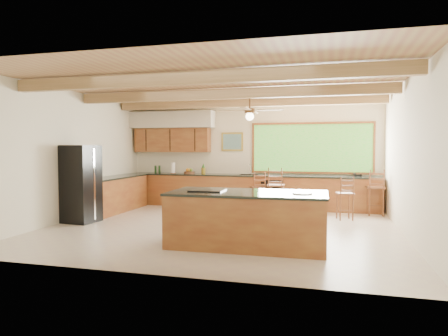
# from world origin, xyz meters

# --- Properties ---
(ground) EXTENTS (7.20, 7.20, 0.00)m
(ground) POSITION_xyz_m (0.00, 0.00, 0.00)
(ground) COLOR beige
(ground) RESTS_ON ground
(room_shell) EXTENTS (7.27, 6.54, 3.02)m
(room_shell) POSITION_xyz_m (-0.17, 0.65, 2.21)
(room_shell) COLOR silver
(room_shell) RESTS_ON ground
(counter_run) EXTENTS (7.12, 3.10, 1.24)m
(counter_run) POSITION_xyz_m (-0.82, 2.52, 0.46)
(counter_run) COLOR brown
(counter_run) RESTS_ON ground
(island) EXTENTS (2.69, 1.31, 0.95)m
(island) POSITION_xyz_m (0.84, -1.40, 0.47)
(island) COLOR brown
(island) RESTS_ON ground
(refrigerator) EXTENTS (0.74, 0.72, 1.74)m
(refrigerator) POSITION_xyz_m (-3.22, -0.23, 0.87)
(refrigerator) COLOR black
(refrigerator) RESTS_ON ground
(bar_stool_a) EXTENTS (0.48, 0.48, 1.03)m
(bar_stool_a) POSITION_xyz_m (0.35, 2.40, 0.61)
(bar_stool_a) COLOR brown
(bar_stool_a) RESTS_ON ground
(bar_stool_b) EXTENTS (0.43, 0.43, 1.18)m
(bar_stool_b) POSITION_xyz_m (0.86, 2.11, 0.70)
(bar_stool_b) COLOR brown
(bar_stool_b) RESTS_ON ground
(bar_stool_c) EXTENTS (0.45, 0.45, 1.02)m
(bar_stool_c) POSITION_xyz_m (2.55, 1.55, 0.60)
(bar_stool_c) COLOR brown
(bar_stool_c) RESTS_ON ground
(bar_stool_d) EXTENTS (0.44, 0.44, 1.15)m
(bar_stool_d) POSITION_xyz_m (3.30, 2.39, 0.68)
(bar_stool_d) COLOR brown
(bar_stool_d) RESTS_ON ground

